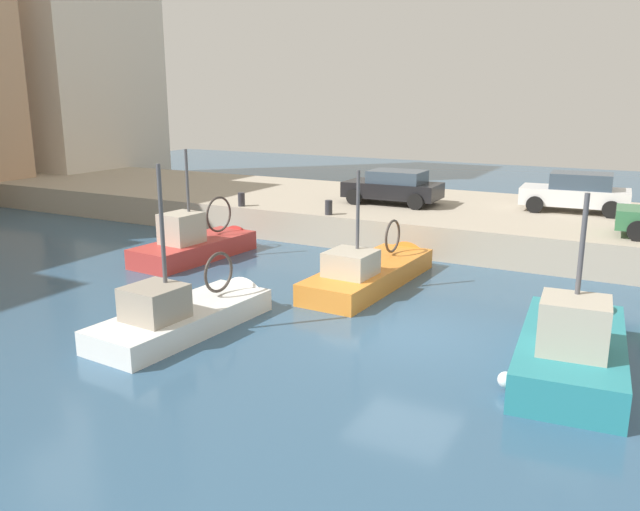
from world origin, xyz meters
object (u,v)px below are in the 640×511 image
object	(u,v)px
fishing_boat_white	(194,321)
fishing_boat_red	(202,252)
fishing_boat_orange	(375,279)
parked_car_black	(394,187)
parked_car_white	(576,192)
mooring_bollard_south	(329,207)
mooring_bollard_mid	(241,199)
fishing_boat_teal	(571,359)

from	to	relation	value
fishing_boat_white	fishing_boat_red	bearing A→B (deg)	37.14
fishing_boat_orange	parked_car_black	xyz separation A→B (m)	(7.16, 2.33, 1.82)
parked_car_white	fishing_boat_white	bearing A→B (deg)	154.20
fishing_boat_white	fishing_boat_orange	bearing A→B (deg)	-23.14
mooring_bollard_south	mooring_bollard_mid	distance (m)	4.00
parked_car_black	fishing_boat_orange	bearing A→B (deg)	-162.00
fishing_boat_white	fishing_boat_teal	bearing A→B (deg)	-77.31
mooring_bollard_south	fishing_boat_white	bearing A→B (deg)	-173.19
fishing_boat_orange	parked_car_white	bearing A→B (deg)	-27.45
parked_car_white	mooring_bollard_south	bearing A→B (deg)	122.23
parked_car_black	mooring_bollard_mid	bearing A→B (deg)	123.78
fishing_boat_white	mooring_bollard_south	xyz separation A→B (m)	(9.33, 1.11, 1.36)
fishing_boat_teal	mooring_bollard_mid	bearing A→B (deg)	61.65
fishing_boat_orange	fishing_boat_white	size ratio (longest dim) A/B	1.15
parked_car_black	mooring_bollard_south	xyz separation A→B (m)	(-3.48, 1.21, -0.44)
fishing_boat_white	mooring_bollard_mid	size ratio (longest dim) A/B	10.42
fishing_boat_red	mooring_bollard_mid	bearing A→B (deg)	12.42
mooring_bollard_south	fishing_boat_teal	bearing A→B (deg)	-127.31
fishing_boat_red	parked_car_black	bearing A→B (deg)	-31.74
parked_car_black	parked_car_white	size ratio (longest dim) A/B	0.98
fishing_boat_red	mooring_bollard_south	distance (m)	5.02
fishing_boat_red	fishing_boat_orange	size ratio (longest dim) A/B	0.85
parked_car_black	mooring_bollard_south	size ratio (longest dim) A/B	7.19
mooring_bollard_south	parked_car_black	bearing A→B (deg)	-19.12
fishing_boat_orange	fishing_boat_white	xyz separation A→B (m)	(-5.66, 2.42, 0.02)
fishing_boat_teal	fishing_boat_red	bearing A→B (deg)	73.76
fishing_boat_teal	parked_car_black	xyz separation A→B (m)	(10.88, 8.50, 1.78)
fishing_boat_orange	parked_car_white	size ratio (longest dim) A/B	1.63
fishing_boat_white	parked_car_black	xyz separation A→B (m)	(12.82, -0.09, 1.80)
fishing_boat_teal	parked_car_black	distance (m)	13.92
fishing_boat_orange	fishing_boat_white	distance (m)	6.15
parked_car_white	mooring_bollard_south	xyz separation A→B (m)	(-5.10, 8.09, -0.49)
mooring_bollard_south	mooring_bollard_mid	size ratio (longest dim) A/B	1.00
fishing_boat_red	mooring_bollard_south	xyz separation A→B (m)	(3.64, -3.20, 1.32)
fishing_boat_teal	mooring_bollard_south	xyz separation A→B (m)	(7.40, 9.71, 1.34)
parked_car_black	fishing_boat_white	bearing A→B (deg)	179.59
fishing_boat_teal	fishing_boat_orange	xyz separation A→B (m)	(3.72, 6.17, -0.03)
fishing_boat_red	fishing_boat_teal	distance (m)	13.44
fishing_boat_red	fishing_boat_orange	world-z (taller)	fishing_boat_red
fishing_boat_white	mooring_bollard_south	distance (m)	9.50
fishing_boat_orange	mooring_bollard_south	world-z (taller)	fishing_boat_orange
parked_car_white	fishing_boat_orange	bearing A→B (deg)	152.55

